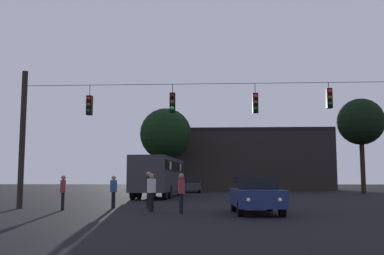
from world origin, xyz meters
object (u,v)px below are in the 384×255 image
(tree_left_silhouette, at_px, (166,134))
(car_far_left, at_px, (191,185))
(pedestrian_crossing_center, at_px, (114,190))
(pedestrian_near_bus, at_px, (148,187))
(car_near_right, at_px, (256,194))
(pedestrian_crossing_right, at_px, (151,190))
(tree_behind_building, at_px, (361,122))
(pedestrian_crossing_left, at_px, (181,191))
(city_bus, at_px, (159,173))
(pedestrian_trailing, at_px, (63,191))

(tree_left_silhouette, bearing_deg, car_far_left, -52.09)
(car_far_left, relative_size, pedestrian_crossing_center, 2.81)
(tree_left_silhouette, bearing_deg, pedestrian_near_bus, -85.19)
(car_near_right, xyz_separation_m, pedestrian_crossing_right, (-4.45, 0.82, 0.14))
(pedestrian_crossing_center, height_order, pedestrian_near_bus, pedestrian_near_bus)
(tree_behind_building, bearing_deg, pedestrian_crossing_right, -125.11)
(pedestrian_crossing_left, distance_m, pedestrian_near_bus, 3.36)
(pedestrian_near_bus, bearing_deg, pedestrian_crossing_left, -57.60)
(car_near_right, bearing_deg, pedestrian_crossing_right, 169.59)
(pedestrian_crossing_right, xyz_separation_m, tree_behind_building, (16.78, 23.86, 5.90))
(pedestrian_crossing_left, relative_size, tree_behind_building, 0.18)
(pedestrian_crossing_left, bearing_deg, city_bus, 100.44)
(car_near_right, bearing_deg, city_bus, 110.78)
(car_far_left, distance_m, pedestrian_crossing_left, 27.31)
(car_near_right, height_order, car_far_left, same)
(pedestrian_crossing_center, relative_size, tree_behind_building, 0.17)
(pedestrian_crossing_right, bearing_deg, tree_left_silhouette, 95.30)
(pedestrian_crossing_center, xyz_separation_m, pedestrian_near_bus, (1.76, -0.30, 0.13))
(car_far_left, bearing_deg, pedestrian_trailing, -99.90)
(city_bus, relative_size, pedestrian_crossing_left, 6.75)
(car_near_right, bearing_deg, pedestrian_crossing_center, 155.49)
(pedestrian_crossing_left, xyz_separation_m, pedestrian_trailing, (-5.55, 1.63, -0.04))
(pedestrian_crossing_right, height_order, pedestrian_near_bus, pedestrian_near_bus)
(car_far_left, relative_size, pedestrian_crossing_left, 2.69)
(pedestrian_near_bus, bearing_deg, car_far_left, 88.29)
(car_far_left, distance_m, tree_left_silhouette, 7.58)
(pedestrian_near_bus, relative_size, tree_behind_building, 0.19)
(car_far_left, bearing_deg, pedestrian_crossing_center, -95.88)
(pedestrian_crossing_left, height_order, pedestrian_near_bus, pedestrian_near_bus)
(city_bus, xyz_separation_m, tree_behind_building, (18.34, 8.80, 4.97))
(pedestrian_crossing_center, relative_size, pedestrian_near_bus, 0.89)
(car_far_left, xyz_separation_m, pedestrian_crossing_center, (-2.49, -24.16, 0.09))
(pedestrian_crossing_center, relative_size, tree_left_silhouette, 0.17)
(pedestrian_crossing_left, xyz_separation_m, tree_left_silhouette, (-4.19, 31.30, 5.49))
(pedestrian_trailing, relative_size, tree_behind_building, 0.17)
(city_bus, height_order, pedestrian_crossing_center, city_bus)
(pedestrian_crossing_center, bearing_deg, pedestrian_crossing_right, -45.36)
(city_bus, bearing_deg, car_far_left, 80.59)
(pedestrian_trailing, distance_m, tree_behind_building, 31.78)
(pedestrian_crossing_center, bearing_deg, car_far_left, 84.12)
(car_near_right, xyz_separation_m, pedestrian_crossing_left, (-3.08, -0.11, 0.13))
(city_bus, bearing_deg, pedestrian_crossing_right, -84.06)
(pedestrian_crossing_left, relative_size, pedestrian_crossing_center, 1.05)
(pedestrian_near_bus, bearing_deg, car_near_right, -29.23)
(city_bus, distance_m, pedestrian_crossing_right, 15.17)
(car_near_right, bearing_deg, pedestrian_trailing, 169.96)
(car_near_right, height_order, pedestrian_crossing_right, pedestrian_crossing_right)
(pedestrian_crossing_center, bearing_deg, pedestrian_near_bus, -9.57)
(car_near_right, relative_size, pedestrian_trailing, 2.79)
(tree_left_silhouette, distance_m, tree_behind_building, 20.65)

